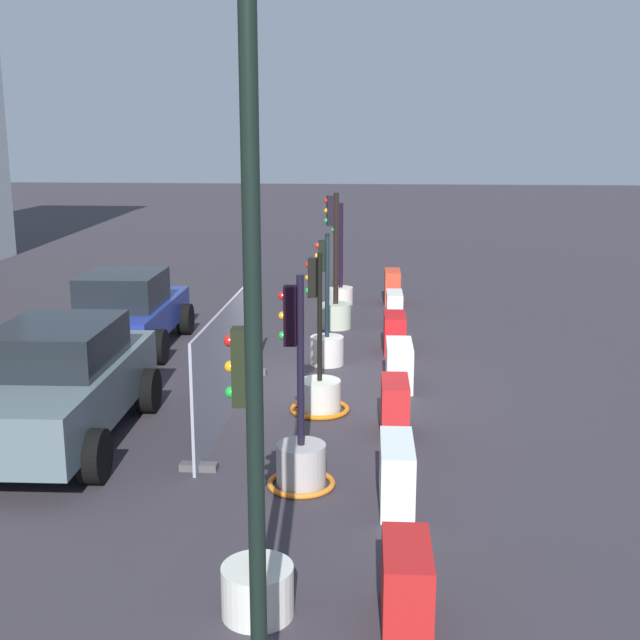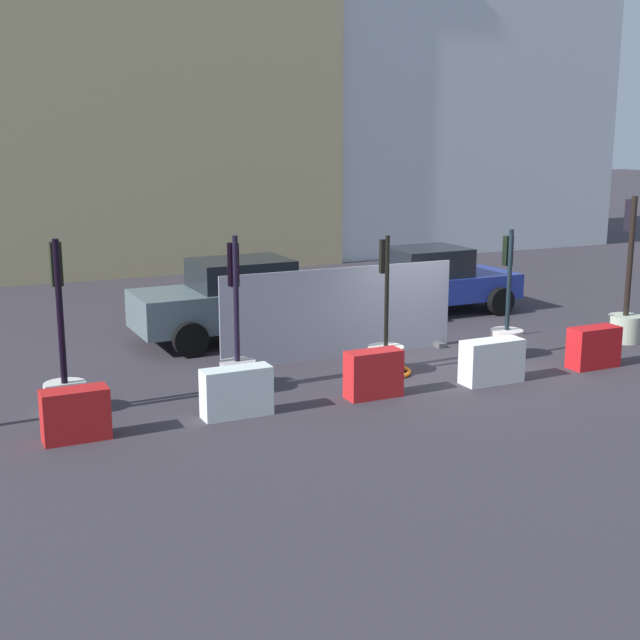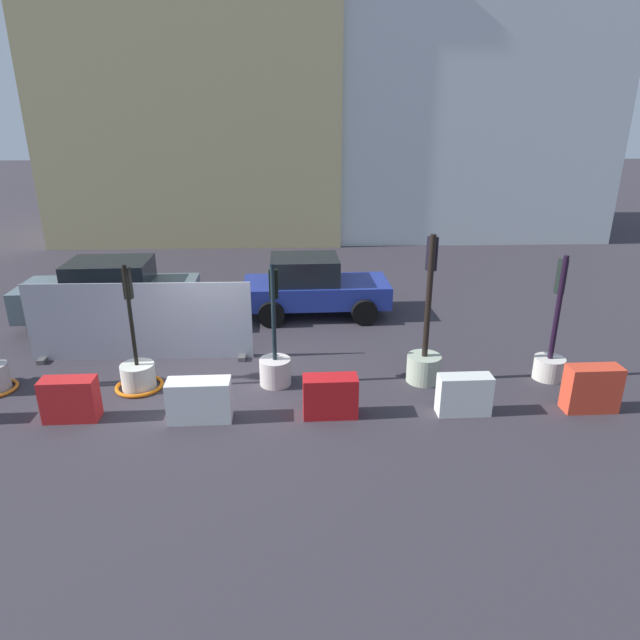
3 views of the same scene
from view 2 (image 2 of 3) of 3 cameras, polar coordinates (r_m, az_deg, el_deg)
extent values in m
plane|color=#353037|center=(17.18, 8.40, -2.84)|extent=(120.00, 120.00, 0.00)
cylinder|color=silver|center=(14.69, -16.30, -4.89)|extent=(0.68, 0.68, 0.49)
cylinder|color=black|center=(14.34, -16.64, 0.49)|extent=(0.10, 0.10, 2.33)
cube|color=black|center=(14.33, -16.86, 3.52)|extent=(0.18, 0.14, 0.70)
sphere|color=red|center=(14.38, -16.95, 4.49)|extent=(0.11, 0.11, 0.11)
sphere|color=orange|center=(14.41, -16.89, 3.57)|extent=(0.11, 0.11, 0.11)
sphere|color=green|center=(14.45, -16.83, 2.65)|extent=(0.11, 0.11, 0.11)
cylinder|color=#AFA6A4|center=(15.19, -5.40, -3.70)|extent=(0.63, 0.63, 0.56)
cylinder|color=black|center=(14.86, -5.50, 1.36)|extent=(0.09, 0.09, 2.17)
cube|color=black|center=(14.88, -5.69, 3.62)|extent=(0.16, 0.16, 0.74)
sphere|color=red|center=(14.94, -5.82, 4.61)|extent=(0.10, 0.10, 0.10)
sphere|color=orange|center=(14.97, -5.80, 3.67)|extent=(0.10, 0.10, 0.10)
sphere|color=green|center=(15.01, -5.78, 2.74)|extent=(0.10, 0.10, 0.10)
torus|color=orange|center=(15.26, -5.38, -4.58)|extent=(0.87, 0.87, 0.07)
cylinder|color=silver|center=(16.31, 4.31, -2.62)|extent=(0.68, 0.68, 0.52)
cylinder|color=black|center=(16.02, 4.39, 1.86)|extent=(0.08, 0.08, 2.07)
cube|color=black|center=(16.00, 4.20, 4.17)|extent=(0.16, 0.15, 0.62)
sphere|color=red|center=(16.03, 4.04, 4.93)|extent=(0.09, 0.09, 0.09)
sphere|color=orange|center=(16.06, 4.03, 4.20)|extent=(0.09, 0.09, 0.09)
sphere|color=green|center=(16.09, 4.02, 3.48)|extent=(0.09, 0.09, 0.09)
torus|color=orange|center=(16.37, 4.30, -3.36)|extent=(0.97, 0.97, 0.08)
cylinder|color=beige|center=(17.82, 12.08, -1.50)|extent=(0.65, 0.65, 0.55)
cylinder|color=black|center=(17.56, 12.27, 2.55)|extent=(0.09, 0.09, 2.00)
cube|color=black|center=(17.56, 12.18, 4.45)|extent=(0.19, 0.14, 0.58)
sphere|color=red|center=(17.60, 12.08, 5.11)|extent=(0.11, 0.11, 0.11)
sphere|color=orange|center=(17.63, 12.06, 4.49)|extent=(0.11, 0.11, 0.11)
sphere|color=green|center=(17.66, 12.03, 3.86)|extent=(0.11, 0.11, 0.11)
cylinder|color=#AEB9A1|center=(19.78, 19.30, -0.52)|extent=(0.71, 0.71, 0.57)
cylinder|color=black|center=(19.50, 19.63, 3.93)|extent=(0.12, 0.12, 2.53)
cube|color=black|center=(19.52, 19.61, 6.47)|extent=(0.21, 0.19, 0.67)
sphere|color=red|center=(19.58, 19.52, 7.15)|extent=(0.11, 0.11, 0.11)
sphere|color=orange|center=(19.60, 19.47, 6.50)|extent=(0.11, 0.11, 0.11)
sphere|color=green|center=(19.62, 19.42, 5.85)|extent=(0.11, 0.11, 0.11)
cube|color=red|center=(13.34, -15.70, -5.97)|extent=(0.98, 0.46, 0.78)
cube|color=white|center=(13.93, -5.48, -4.71)|extent=(1.13, 0.43, 0.79)
cube|color=red|center=(14.85, 3.52, -3.54)|extent=(0.98, 0.43, 0.81)
cube|color=silver|center=(15.96, 11.17, -2.67)|extent=(1.15, 0.48, 0.79)
cube|color=red|center=(17.45, 17.46, -1.71)|extent=(1.01, 0.46, 0.79)
cube|color=#223495|center=(21.70, 7.67, 2.16)|extent=(4.01, 1.84, 0.61)
cube|color=black|center=(21.42, 7.01, 3.80)|extent=(1.87, 1.57, 0.68)
cylinder|color=black|center=(23.18, 8.95, 2.02)|extent=(0.69, 0.30, 0.69)
cylinder|color=black|center=(21.72, 11.68, 1.20)|extent=(0.69, 0.30, 0.69)
cylinder|color=black|center=(21.90, 3.64, 1.53)|extent=(0.69, 0.30, 0.69)
cylinder|color=black|center=(20.35, 6.16, 0.64)|extent=(0.69, 0.30, 0.69)
cube|color=slate|center=(18.80, -5.39, 0.95)|extent=(4.51, 1.91, 0.79)
cube|color=black|center=(18.70, -5.20, 3.06)|extent=(2.08, 1.61, 0.60)
cylinder|color=black|center=(17.60, -8.49, -1.27)|extent=(0.73, 0.31, 0.72)
cylinder|color=black|center=(19.33, -10.17, -0.08)|extent=(0.73, 0.31, 0.72)
cylinder|color=black|center=(18.58, -0.36, -0.39)|extent=(0.73, 0.31, 0.72)
cylinder|color=black|center=(20.23, -2.64, 0.67)|extent=(0.73, 0.31, 0.72)
cube|color=tan|center=(30.50, -12.22, 14.77)|extent=(12.18, 7.02, 11.69)
cube|color=silver|center=(35.01, 7.83, 16.56)|extent=(11.69, 6.56, 14.07)
cube|color=#9699A8|center=(17.26, 1.32, 0.47)|extent=(4.98, 0.04, 1.81)
cube|color=#4C4C4C|center=(16.66, -5.69, -3.07)|extent=(0.16, 0.50, 0.10)
cube|color=#4C4C4C|center=(18.50, 7.61, -1.54)|extent=(0.16, 0.50, 0.10)
camera|label=1|loc=(13.79, -46.31, 8.22)|focal=46.13mm
camera|label=3|loc=(11.47, 48.42, 12.11)|focal=30.79mm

